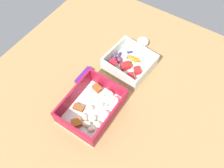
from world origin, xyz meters
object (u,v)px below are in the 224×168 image
object	(u,v)px
pasta_container	(92,108)
paper_cup_liner	(143,43)
fruit_bowl	(128,63)
candy_bar	(84,76)

from	to	relation	value
pasta_container	paper_cup_liner	bearing A→B (deg)	0.82
fruit_bowl	candy_bar	distance (cm)	15.10
fruit_bowl	candy_bar	bearing A→B (deg)	139.18
candy_bar	paper_cup_liner	distance (cm)	24.23
pasta_container	candy_bar	bearing A→B (deg)	48.63
pasta_container	fruit_bowl	world-z (taller)	pasta_container
pasta_container	candy_bar	distance (cm)	12.68
fruit_bowl	candy_bar	world-z (taller)	fruit_bowl
pasta_container	fruit_bowl	xyz separation A→B (cm)	(19.78, -0.42, -0.19)
pasta_container	candy_bar	size ratio (longest dim) A/B	2.55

